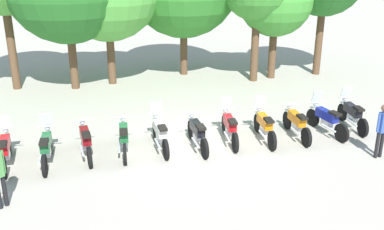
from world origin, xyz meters
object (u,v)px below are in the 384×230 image
(motorcycle_0, at_px, (5,150))
(person_1, at_px, (382,127))
(motorcycle_4, at_px, (160,133))
(motorcycle_7, at_px, (264,126))
(motorcycle_9, at_px, (326,119))
(motorcycle_5, at_px, (197,133))
(motorcycle_8, at_px, (296,123))
(motorcycle_6, at_px, (230,127))
(motorcycle_1, at_px, (46,147))
(motorcycle_2, at_px, (86,141))
(motorcycle_10, at_px, (352,114))
(motorcycle_3, at_px, (124,138))

(motorcycle_0, xyz_separation_m, person_1, (10.84, -2.65, 0.49))
(motorcycle_4, bearing_deg, motorcycle_7, -94.52)
(motorcycle_7, bearing_deg, motorcycle_4, 91.85)
(motorcycle_4, distance_m, motorcycle_9, 5.76)
(motorcycle_5, xyz_separation_m, motorcycle_9, (4.60, -0.13, 0.01))
(motorcycle_8, bearing_deg, person_1, -137.01)
(motorcycle_8, bearing_deg, motorcycle_7, 91.81)
(motorcycle_6, height_order, motorcycle_9, same)
(person_1, bearing_deg, motorcycle_1, 70.75)
(motorcycle_4, xyz_separation_m, motorcycle_5, (1.15, -0.28, -0.01))
(motorcycle_2, bearing_deg, motorcycle_10, -94.69)
(motorcycle_0, bearing_deg, motorcycle_2, -89.79)
(motorcycle_1, relative_size, motorcycle_5, 1.00)
(motorcycle_0, height_order, motorcycle_2, motorcycle_0)
(person_1, bearing_deg, motorcycle_6, 53.53)
(motorcycle_1, distance_m, motorcycle_2, 1.16)
(motorcycle_0, distance_m, motorcycle_1, 1.17)
(motorcycle_1, xyz_separation_m, motorcycle_8, (8.05, -0.35, -0.01))
(motorcycle_1, relative_size, motorcycle_6, 1.00)
(motorcycle_0, bearing_deg, motorcycle_5, -93.78)
(motorcycle_4, bearing_deg, motorcycle_5, -102.73)
(motorcycle_9, bearing_deg, motorcycle_6, 79.63)
(motorcycle_0, relative_size, motorcycle_3, 1.00)
(motorcycle_7, height_order, motorcycle_8, motorcycle_7)
(motorcycle_6, distance_m, motorcycle_7, 1.17)
(motorcycle_4, height_order, person_1, person_1)
(motorcycle_10, bearing_deg, motorcycle_3, 97.21)
(motorcycle_2, distance_m, motorcycle_4, 2.30)
(motorcycle_0, distance_m, motorcycle_6, 6.91)
(motorcycle_3, relative_size, motorcycle_5, 1.00)
(motorcycle_9, distance_m, person_1, 2.24)
(motorcycle_7, relative_size, motorcycle_8, 1.00)
(motorcycle_2, bearing_deg, motorcycle_5, -99.08)
(motorcycle_1, xyz_separation_m, motorcycle_2, (1.15, 0.18, -0.01))
(motorcycle_3, distance_m, motorcycle_4, 1.15)
(motorcycle_1, bearing_deg, motorcycle_0, 86.35)
(motorcycle_4, distance_m, motorcycle_10, 6.91)
(motorcycle_1, xyz_separation_m, motorcycle_3, (2.30, 0.08, -0.01))
(motorcycle_0, bearing_deg, motorcycle_3, -91.40)
(motorcycle_0, relative_size, motorcycle_4, 1.00)
(motorcycle_0, xyz_separation_m, motorcycle_6, (6.91, -0.23, 0.00))
(motorcycle_7, relative_size, motorcycle_10, 1.00)
(motorcycle_8, bearing_deg, motorcycle_9, -84.63)
(motorcycle_1, bearing_deg, motorcycle_9, -87.27)
(motorcycle_4, height_order, motorcycle_6, same)
(motorcycle_10, distance_m, person_1, 2.46)
(motorcycle_4, xyz_separation_m, motorcycle_9, (5.74, -0.42, 0.00))
(motorcycle_4, relative_size, motorcycle_10, 1.01)
(motorcycle_5, bearing_deg, motorcycle_6, -80.85)
(motorcycle_2, distance_m, motorcycle_10, 9.21)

